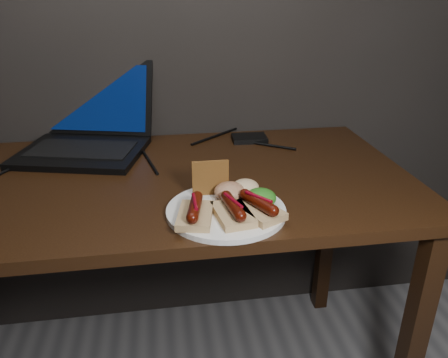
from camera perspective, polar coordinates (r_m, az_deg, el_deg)
desk at (r=1.20m, az=-9.76°, el=-3.71°), size 1.40×0.70×0.75m
laptop at (r=1.41m, az=-17.33°, el=5.86°), size 0.43×0.44×0.25m
hard_drive at (r=1.42m, az=3.32°, el=5.32°), size 0.11×0.08×0.02m
desk_cables at (r=1.31m, az=-8.52°, el=3.24°), size 0.90×0.41×0.01m
plate at (r=0.97m, az=0.27°, el=-4.17°), size 0.29×0.29×0.01m
bread_sausage_left at (r=0.92m, az=-3.81°, el=-4.29°), size 0.09×0.13×0.04m
bread_sausage_center at (r=0.92m, az=1.19°, el=-4.14°), size 0.09×0.12×0.04m
bread_sausage_right at (r=0.94m, az=4.50°, el=-3.67°), size 0.11×0.13×0.04m
crispbread at (r=1.01m, az=-1.78°, el=0.14°), size 0.09×0.01×0.08m
salad_greens at (r=0.97m, az=4.81°, el=-2.46°), size 0.07×0.07×0.04m
salsa_mound at (r=1.00m, az=0.74°, el=-1.62°), size 0.07×0.07×0.04m
coleslaw_mound at (r=1.02m, az=2.82°, el=-1.08°), size 0.06×0.06×0.04m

